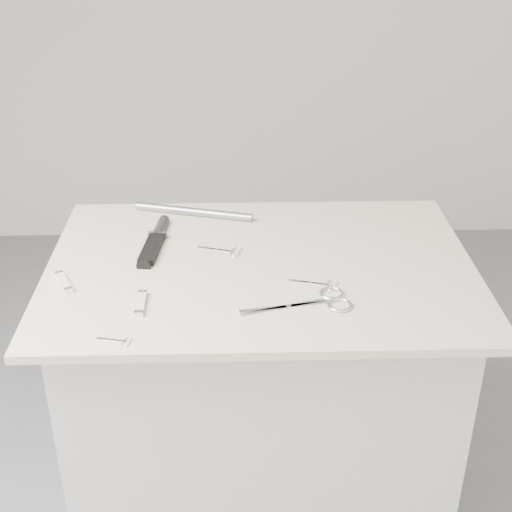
{
  "coord_description": "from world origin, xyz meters",
  "views": [
    {
      "loc": [
        -0.05,
        -1.46,
        1.73
      ],
      "look_at": [
        -0.01,
        0.04,
        0.92
      ],
      "focal_mm": 50.0,
      "sensor_mm": 36.0,
      "label": 1
    }
  ],
  "objects_px": {
    "pocket_knife_b": "(64,282)",
    "metal_rail": "(193,212)",
    "large_shears": "(319,302)",
    "pocket_knife_a": "(141,303)",
    "plinth": "(260,418)",
    "tiny_scissors": "(119,341)",
    "embroidery_scissors_b": "(227,251)",
    "embroidery_scissors_a": "(322,284)",
    "sheathed_knife": "(156,239)"
  },
  "relations": [
    {
      "from": "pocket_knife_b",
      "to": "metal_rail",
      "type": "relative_size",
      "value": 0.28
    },
    {
      "from": "plinth",
      "to": "pocket_knife_b",
      "type": "relative_size",
      "value": 9.86
    },
    {
      "from": "plinth",
      "to": "tiny_scissors",
      "type": "distance_m",
      "value": 0.63
    },
    {
      "from": "large_shears",
      "to": "sheathed_knife",
      "type": "distance_m",
      "value": 0.48
    },
    {
      "from": "pocket_knife_b",
      "to": "metal_rail",
      "type": "height_order",
      "value": "metal_rail"
    },
    {
      "from": "sheathed_knife",
      "to": "embroidery_scissors_a",
      "type": "bearing_deg",
      "value": -113.25
    },
    {
      "from": "plinth",
      "to": "tiny_scissors",
      "type": "relative_size",
      "value": 12.63
    },
    {
      "from": "tiny_scissors",
      "to": "sheathed_knife",
      "type": "xyz_separation_m",
      "value": [
        0.03,
        0.43,
        0.01
      ]
    },
    {
      "from": "pocket_knife_b",
      "to": "plinth",
      "type": "bearing_deg",
      "value": -105.62
    },
    {
      "from": "metal_rail",
      "to": "tiny_scissors",
      "type": "bearing_deg",
      "value": -101.54
    },
    {
      "from": "sheathed_knife",
      "to": "plinth",
      "type": "bearing_deg",
      "value": -109.02
    },
    {
      "from": "embroidery_scissors_b",
      "to": "sheathed_knife",
      "type": "relative_size",
      "value": 0.47
    },
    {
      "from": "plinth",
      "to": "tiny_scissors",
      "type": "xyz_separation_m",
      "value": [
        -0.29,
        -0.3,
        0.47
      ]
    },
    {
      "from": "tiny_scissors",
      "to": "metal_rail",
      "type": "relative_size",
      "value": 0.22
    },
    {
      "from": "embroidery_scissors_b",
      "to": "metal_rail",
      "type": "height_order",
      "value": "metal_rail"
    },
    {
      "from": "large_shears",
      "to": "metal_rail",
      "type": "relative_size",
      "value": 0.74
    },
    {
      "from": "large_shears",
      "to": "sheathed_knife",
      "type": "bearing_deg",
      "value": 128.49
    },
    {
      "from": "embroidery_scissors_a",
      "to": "tiny_scissors",
      "type": "distance_m",
      "value": 0.47
    },
    {
      "from": "large_shears",
      "to": "pocket_knife_a",
      "type": "xyz_separation_m",
      "value": [
        -0.38,
        0.0,
        0.0
      ]
    },
    {
      "from": "sheathed_knife",
      "to": "metal_rail",
      "type": "bearing_deg",
      "value": -23.29
    },
    {
      "from": "metal_rail",
      "to": "embroidery_scissors_a",
      "type": "bearing_deg",
      "value": -50.6
    },
    {
      "from": "pocket_knife_a",
      "to": "pocket_knife_b",
      "type": "height_order",
      "value": "same"
    },
    {
      "from": "large_shears",
      "to": "embroidery_scissors_a",
      "type": "bearing_deg",
      "value": 64.93
    },
    {
      "from": "plinth",
      "to": "embroidery_scissors_a",
      "type": "distance_m",
      "value": 0.5
    },
    {
      "from": "large_shears",
      "to": "sheathed_knife",
      "type": "relative_size",
      "value": 1.01
    },
    {
      "from": "embroidery_scissors_b",
      "to": "tiny_scissors",
      "type": "relative_size",
      "value": 1.55
    },
    {
      "from": "embroidery_scissors_b",
      "to": "metal_rail",
      "type": "relative_size",
      "value": 0.34
    },
    {
      "from": "plinth",
      "to": "metal_rail",
      "type": "distance_m",
      "value": 0.58
    },
    {
      "from": "pocket_knife_b",
      "to": "metal_rail",
      "type": "xyz_separation_m",
      "value": [
        0.27,
        0.35,
        0.0
      ]
    },
    {
      "from": "pocket_knife_b",
      "to": "embroidery_scissors_a",
      "type": "bearing_deg",
      "value": -117.84
    },
    {
      "from": "large_shears",
      "to": "plinth",
      "type": "bearing_deg",
      "value": 110.85
    },
    {
      "from": "plinth",
      "to": "tiny_scissors",
      "type": "bearing_deg",
      "value": -133.42
    },
    {
      "from": "large_shears",
      "to": "pocket_knife_a",
      "type": "distance_m",
      "value": 0.38
    },
    {
      "from": "pocket_knife_b",
      "to": "embroidery_scissors_b",
      "type": "bearing_deg",
      "value": -94.28
    },
    {
      "from": "large_shears",
      "to": "pocket_knife_b",
      "type": "bearing_deg",
      "value": 157.22
    },
    {
      "from": "large_shears",
      "to": "pocket_knife_b",
      "type": "distance_m",
      "value": 0.57
    },
    {
      "from": "embroidery_scissors_b",
      "to": "tiny_scissors",
      "type": "distance_m",
      "value": 0.42
    },
    {
      "from": "tiny_scissors",
      "to": "plinth",
      "type": "bearing_deg",
      "value": 58.85
    },
    {
      "from": "tiny_scissors",
      "to": "sheathed_knife",
      "type": "relative_size",
      "value": 0.3
    },
    {
      "from": "plinth",
      "to": "pocket_knife_a",
      "type": "distance_m",
      "value": 0.57
    },
    {
      "from": "embroidery_scissors_b",
      "to": "sheathed_knife",
      "type": "xyz_separation_m",
      "value": [
        -0.18,
        0.06,
        0.01
      ]
    },
    {
      "from": "embroidery_scissors_a",
      "to": "pocket_knife_a",
      "type": "relative_size",
      "value": 1.2
    },
    {
      "from": "tiny_scissors",
      "to": "pocket_knife_a",
      "type": "relative_size",
      "value": 0.77
    },
    {
      "from": "large_shears",
      "to": "metal_rail",
      "type": "height_order",
      "value": "metal_rail"
    },
    {
      "from": "embroidery_scissors_b",
      "to": "pocket_knife_b",
      "type": "bearing_deg",
      "value": -141.71
    },
    {
      "from": "large_shears",
      "to": "embroidery_scissors_b",
      "type": "height_order",
      "value": "large_shears"
    },
    {
      "from": "large_shears",
      "to": "metal_rail",
      "type": "bearing_deg",
      "value": 109.68
    },
    {
      "from": "pocket_knife_a",
      "to": "embroidery_scissors_b",
      "type": "bearing_deg",
      "value": -37.92
    },
    {
      "from": "plinth",
      "to": "large_shears",
      "type": "relative_size",
      "value": 3.75
    },
    {
      "from": "embroidery_scissors_a",
      "to": "pocket_knife_a",
      "type": "xyz_separation_m",
      "value": [
        -0.39,
        -0.07,
        0.0
      ]
    }
  ]
}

